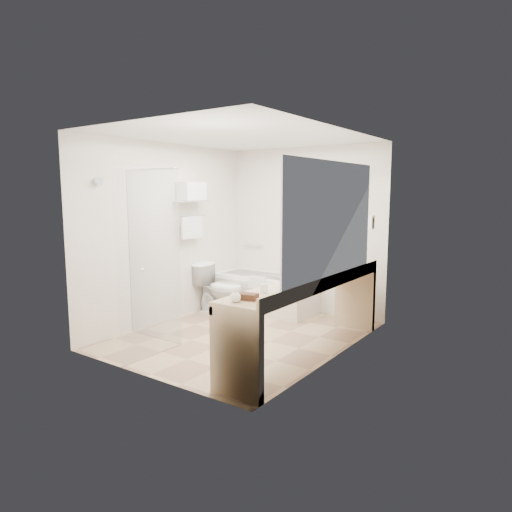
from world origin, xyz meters
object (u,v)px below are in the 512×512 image
Objects in this scene: bathtub at (264,293)px; toilet at (220,289)px; water_bottle_left at (343,258)px; vanity_counter at (308,300)px; amenity_basket at (248,296)px.

toilet is (-0.45, -0.54, 0.10)m from bathtub.
bathtub is 2.09× the size of toilet.
vanity_counter is at bearing -83.10° from water_bottle_left.
amenity_basket is (1.48, -2.46, 0.60)m from bathtub.
vanity_counter is 1.10m from amenity_basket.
water_bottle_left reaches higher than amenity_basket.
vanity_counter is 2.17m from toilet.
vanity_counter is at bearing -42.35° from bathtub.
bathtub is 7.26× the size of water_bottle_left.
vanity_counter is 1.30m from water_bottle_left.
water_bottle_left is (1.82, 0.40, 0.58)m from toilet.
amenity_basket is at bearing -87.27° from water_bottle_left.
amenity_basket is 0.78× the size of water_bottle_left.
water_bottle_left reaches higher than toilet.
water_bottle_left is at bearing 96.90° from vanity_counter.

